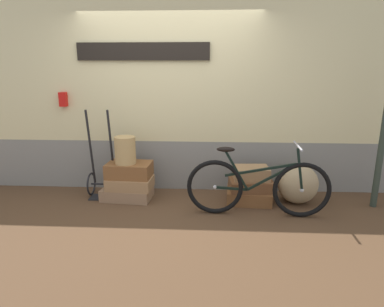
{
  "coord_description": "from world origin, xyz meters",
  "views": [
    {
      "loc": [
        0.56,
        -3.97,
        1.79
      ],
      "look_at": [
        0.33,
        0.23,
        0.69
      ],
      "focal_mm": 31.37,
      "sensor_mm": 36.0,
      "label": 1
    }
  ],
  "objects_px": {
    "suitcase_1": "(130,183)",
    "suitcase_3": "(249,195)",
    "burlap_sack": "(298,184)",
    "suitcase_4": "(251,185)",
    "suitcase_2": "(129,170)",
    "suitcase_0": "(127,193)",
    "wicker_basket": "(125,150)",
    "luggage_trolley": "(103,177)",
    "suitcase_5": "(251,173)",
    "bicycle": "(257,187)"
  },
  "relations": [
    {
      "from": "suitcase_0",
      "to": "suitcase_1",
      "type": "height_order",
      "value": "suitcase_1"
    },
    {
      "from": "suitcase_0",
      "to": "wicker_basket",
      "type": "bearing_deg",
      "value": 84.31
    },
    {
      "from": "suitcase_1",
      "to": "luggage_trolley",
      "type": "relative_size",
      "value": 0.49
    },
    {
      "from": "suitcase_5",
      "to": "bicycle",
      "type": "xyz_separation_m",
      "value": [
        0.03,
        -0.43,
        -0.04
      ]
    },
    {
      "from": "suitcase_3",
      "to": "luggage_trolley",
      "type": "height_order",
      "value": "luggage_trolley"
    },
    {
      "from": "suitcase_0",
      "to": "wicker_basket",
      "type": "xyz_separation_m",
      "value": [
        0.0,
        0.0,
        0.61
      ]
    },
    {
      "from": "suitcase_3",
      "to": "burlap_sack",
      "type": "xyz_separation_m",
      "value": [
        0.64,
        -0.0,
        0.18
      ]
    },
    {
      "from": "suitcase_0",
      "to": "suitcase_2",
      "type": "distance_m",
      "value": 0.33
    },
    {
      "from": "suitcase_2",
      "to": "burlap_sack",
      "type": "bearing_deg",
      "value": 2.17
    },
    {
      "from": "suitcase_1",
      "to": "suitcase_4",
      "type": "distance_m",
      "value": 1.64
    },
    {
      "from": "suitcase_4",
      "to": "burlap_sack",
      "type": "bearing_deg",
      "value": -3.3
    },
    {
      "from": "suitcase_5",
      "to": "luggage_trolley",
      "type": "relative_size",
      "value": 0.38
    },
    {
      "from": "bicycle",
      "to": "suitcase_0",
      "type": "bearing_deg",
      "value": 165.77
    },
    {
      "from": "suitcase_1",
      "to": "suitcase_4",
      "type": "relative_size",
      "value": 1.08
    },
    {
      "from": "suitcase_2",
      "to": "burlap_sack",
      "type": "xyz_separation_m",
      "value": [
        2.28,
        -0.04,
        -0.14
      ]
    },
    {
      "from": "suitcase_5",
      "to": "suitcase_0",
      "type": "bearing_deg",
      "value": 176.56
    },
    {
      "from": "suitcase_2",
      "to": "suitcase_4",
      "type": "xyz_separation_m",
      "value": [
        1.65,
        -0.05,
        -0.16
      ]
    },
    {
      "from": "suitcase_2",
      "to": "bicycle",
      "type": "xyz_separation_m",
      "value": [
        1.68,
        -0.46,
        -0.04
      ]
    },
    {
      "from": "suitcase_4",
      "to": "bicycle",
      "type": "height_order",
      "value": "bicycle"
    },
    {
      "from": "luggage_trolley",
      "to": "suitcase_1",
      "type": "bearing_deg",
      "value": -15.92
    },
    {
      "from": "wicker_basket",
      "to": "luggage_trolley",
      "type": "height_order",
      "value": "luggage_trolley"
    },
    {
      "from": "suitcase_1",
      "to": "suitcase_5",
      "type": "relative_size",
      "value": 1.3
    },
    {
      "from": "burlap_sack",
      "to": "suitcase_1",
      "type": "bearing_deg",
      "value": 179.99
    },
    {
      "from": "suitcase_2",
      "to": "suitcase_3",
      "type": "height_order",
      "value": "suitcase_2"
    },
    {
      "from": "suitcase_3",
      "to": "suitcase_1",
      "type": "bearing_deg",
      "value": -176.1
    },
    {
      "from": "suitcase_2",
      "to": "luggage_trolley",
      "type": "height_order",
      "value": "luggage_trolley"
    },
    {
      "from": "suitcase_2",
      "to": "wicker_basket",
      "type": "relative_size",
      "value": 1.62
    },
    {
      "from": "suitcase_0",
      "to": "suitcase_2",
      "type": "xyz_separation_m",
      "value": [
        0.04,
        0.02,
        0.33
      ]
    },
    {
      "from": "wicker_basket",
      "to": "luggage_trolley",
      "type": "xyz_separation_m",
      "value": [
        -0.37,
        0.1,
        -0.42
      ]
    },
    {
      "from": "suitcase_1",
      "to": "suitcase_2",
      "type": "relative_size",
      "value": 1.01
    },
    {
      "from": "suitcase_4",
      "to": "luggage_trolley",
      "type": "xyz_separation_m",
      "value": [
        -2.06,
        0.13,
        0.03
      ]
    },
    {
      "from": "wicker_basket",
      "to": "bicycle",
      "type": "distance_m",
      "value": 1.8
    },
    {
      "from": "suitcase_0",
      "to": "suitcase_5",
      "type": "relative_size",
      "value": 1.44
    },
    {
      "from": "suitcase_0",
      "to": "suitcase_5",
      "type": "xyz_separation_m",
      "value": [
        1.69,
        -0.01,
        0.32
      ]
    },
    {
      "from": "suitcase_2",
      "to": "suitcase_3",
      "type": "relative_size",
      "value": 1.02
    },
    {
      "from": "suitcase_3",
      "to": "luggage_trolley",
      "type": "bearing_deg",
      "value": -179.44
    },
    {
      "from": "suitcase_5",
      "to": "burlap_sack",
      "type": "xyz_separation_m",
      "value": [
        0.63,
        -0.01,
        -0.14
      ]
    },
    {
      "from": "wicker_basket",
      "to": "suitcase_1",
      "type": "bearing_deg",
      "value": -19.17
    },
    {
      "from": "suitcase_1",
      "to": "suitcase_3",
      "type": "xyz_separation_m",
      "value": [
        1.62,
        0.0,
        -0.15
      ]
    },
    {
      "from": "wicker_basket",
      "to": "bicycle",
      "type": "height_order",
      "value": "bicycle"
    },
    {
      "from": "suitcase_1",
      "to": "luggage_trolley",
      "type": "height_order",
      "value": "luggage_trolley"
    },
    {
      "from": "suitcase_0",
      "to": "wicker_basket",
      "type": "distance_m",
      "value": 0.61
    },
    {
      "from": "suitcase_0",
      "to": "bicycle",
      "type": "bearing_deg",
      "value": -9.12
    },
    {
      "from": "suitcase_1",
      "to": "luggage_trolley",
      "type": "bearing_deg",
      "value": 168.05
    },
    {
      "from": "wicker_basket",
      "to": "suitcase_4",
      "type": "bearing_deg",
      "value": -0.84
    },
    {
      "from": "suitcase_5",
      "to": "suitcase_1",
      "type": "bearing_deg",
      "value": 177.08
    },
    {
      "from": "suitcase_1",
      "to": "bicycle",
      "type": "relative_size",
      "value": 0.35
    },
    {
      "from": "burlap_sack",
      "to": "suitcase_2",
      "type": "bearing_deg",
      "value": 178.99
    },
    {
      "from": "suitcase_5",
      "to": "wicker_basket",
      "type": "xyz_separation_m",
      "value": [
        -1.69,
        0.01,
        0.29
      ]
    },
    {
      "from": "suitcase_4",
      "to": "wicker_basket",
      "type": "relative_size",
      "value": 1.53
    }
  ]
}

